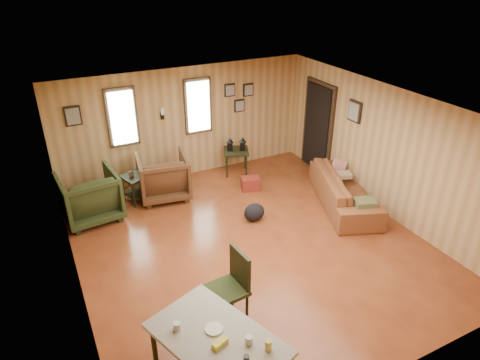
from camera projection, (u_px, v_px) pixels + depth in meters
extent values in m
cube|color=brown|center=(251.00, 245.00, 7.30)|extent=(5.50, 6.00, 0.02)
cube|color=#997C5B|center=(252.00, 108.00, 6.18)|extent=(5.50, 6.00, 0.02)
cube|color=tan|center=(185.00, 123.00, 9.12)|extent=(5.50, 0.02, 2.40)
cube|color=tan|center=(391.00, 305.00, 4.36)|extent=(5.50, 0.02, 2.40)
cube|color=tan|center=(67.00, 226.00, 5.64)|extent=(0.02, 6.00, 2.40)
cube|color=tan|center=(384.00, 150.00, 7.84)|extent=(0.02, 6.00, 2.40)
cube|color=black|center=(122.00, 117.00, 8.41)|extent=(0.60, 0.05, 1.20)
cube|color=#E0F2D1|center=(123.00, 118.00, 8.38)|extent=(0.48, 0.04, 1.06)
cube|color=black|center=(198.00, 106.00, 9.05)|extent=(0.60, 0.05, 1.20)
cube|color=#E0F2D1|center=(199.00, 107.00, 9.02)|extent=(0.48, 0.04, 1.06)
cube|color=black|center=(162.00, 116.00, 8.76)|extent=(0.07, 0.05, 0.12)
cylinder|color=silver|center=(163.00, 111.00, 8.65)|extent=(0.07, 0.07, 0.14)
cube|color=black|center=(318.00, 128.00, 9.46)|extent=(0.06, 1.00, 2.05)
cube|color=black|center=(316.00, 128.00, 9.45)|extent=(0.04, 0.82, 1.90)
cube|color=black|center=(230.00, 90.00, 9.23)|extent=(0.24, 0.04, 0.28)
cube|color=#9E998C|center=(230.00, 90.00, 9.21)|extent=(0.19, 0.02, 0.22)
cube|color=black|center=(248.00, 90.00, 9.44)|extent=(0.24, 0.04, 0.28)
cube|color=#9E998C|center=(249.00, 90.00, 9.41)|extent=(0.19, 0.02, 0.22)
cube|color=black|center=(239.00, 106.00, 9.50)|extent=(0.24, 0.04, 0.28)
cube|color=#9E998C|center=(240.00, 106.00, 9.48)|extent=(0.19, 0.02, 0.22)
cube|color=black|center=(73.00, 116.00, 7.97)|extent=(0.30, 0.04, 0.38)
cube|color=#9E998C|center=(73.00, 116.00, 7.95)|extent=(0.24, 0.02, 0.31)
cube|color=black|center=(355.00, 111.00, 8.27)|extent=(0.04, 0.34, 0.42)
cube|color=#9E998C|center=(354.00, 112.00, 8.26)|extent=(0.02, 0.27, 0.34)
imported|color=brown|center=(345.00, 185.00, 8.29)|extent=(1.41, 2.29, 0.86)
imported|color=#462915|center=(163.00, 175.00, 8.53)|extent=(1.09, 1.04, 0.99)
imported|color=#252F15|center=(89.00, 194.00, 7.80)|extent=(1.08, 1.02, 1.02)
cube|color=black|center=(137.00, 176.00, 8.39)|extent=(0.66, 0.63, 0.04)
cube|color=black|center=(139.00, 192.00, 8.55)|extent=(0.60, 0.57, 0.03)
cylinder|color=black|center=(134.00, 196.00, 8.25)|extent=(0.05, 0.05, 0.53)
cylinder|color=black|center=(153.00, 188.00, 8.53)|extent=(0.05, 0.05, 0.53)
cylinder|color=black|center=(123.00, 189.00, 8.50)|extent=(0.05, 0.05, 0.53)
cylinder|color=black|center=(142.00, 181.00, 8.77)|extent=(0.05, 0.05, 0.53)
cube|color=brown|center=(131.00, 174.00, 8.27)|extent=(0.10, 0.05, 0.13)
cube|color=brown|center=(141.00, 171.00, 8.41)|extent=(0.09, 0.05, 0.12)
cube|color=black|center=(236.00, 151.00, 9.46)|extent=(0.71, 0.71, 0.04)
cylinder|color=black|center=(227.00, 166.00, 9.39)|extent=(0.05, 0.05, 0.54)
cylinder|color=black|center=(246.00, 166.00, 9.41)|extent=(0.05, 0.05, 0.54)
cylinder|color=black|center=(226.00, 158.00, 9.77)|extent=(0.05, 0.05, 0.54)
cylinder|color=black|center=(245.00, 158.00, 9.79)|extent=(0.05, 0.05, 0.54)
cube|color=black|center=(230.00, 146.00, 9.40)|extent=(0.16, 0.16, 0.19)
cone|color=black|center=(230.00, 140.00, 9.33)|extent=(0.21, 0.21, 0.11)
cube|color=black|center=(242.00, 146.00, 9.42)|extent=(0.16, 0.16, 0.19)
cone|color=black|center=(242.00, 140.00, 9.35)|extent=(0.21, 0.21, 0.11)
cube|color=maroon|center=(250.00, 183.00, 8.97)|extent=(0.44, 0.36, 0.27)
ellipsoid|color=black|center=(254.00, 212.00, 7.88)|extent=(0.47, 0.41, 0.34)
cube|color=#50532E|center=(365.00, 203.00, 7.58)|extent=(0.44, 0.40, 0.12)
cube|color=red|center=(339.00, 166.00, 8.74)|extent=(0.33, 0.19, 0.32)
cube|color=gray|center=(343.00, 175.00, 8.59)|extent=(0.37, 0.33, 0.09)
cube|color=gray|center=(217.00, 339.00, 4.56)|extent=(1.35, 1.70, 0.05)
cylinder|color=black|center=(155.00, 351.00, 4.88)|extent=(0.08, 0.08, 0.71)
cylinder|color=black|center=(204.00, 315.00, 5.37)|extent=(0.08, 0.08, 0.71)
cylinder|color=#A4A49B|center=(249.00, 340.00, 4.46)|extent=(0.10, 0.10, 0.09)
cylinder|color=#A4A49B|center=(177.00, 326.00, 4.63)|extent=(0.10, 0.10, 0.09)
cylinder|color=#AC9B43|center=(268.00, 345.00, 4.38)|extent=(0.09, 0.09, 0.12)
cylinder|color=#A4A49B|center=(214.00, 329.00, 4.63)|extent=(0.25, 0.25, 0.02)
cube|color=gold|center=(220.00, 343.00, 4.44)|extent=(0.19, 0.14, 0.06)
cube|color=#252F15|center=(227.00, 290.00, 5.56)|extent=(0.51, 0.51, 0.06)
cube|color=black|center=(240.00, 268.00, 5.53)|extent=(0.09, 0.45, 0.51)
cylinder|color=black|center=(222.00, 320.00, 5.45)|extent=(0.04, 0.04, 0.49)
cylinder|color=black|center=(247.00, 308.00, 5.63)|extent=(0.04, 0.04, 0.49)
cylinder|color=black|center=(208.00, 302.00, 5.73)|extent=(0.04, 0.04, 0.49)
cylinder|color=black|center=(232.00, 291.00, 5.91)|extent=(0.04, 0.04, 0.49)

